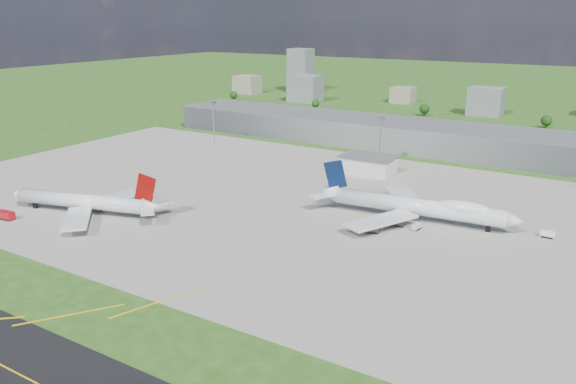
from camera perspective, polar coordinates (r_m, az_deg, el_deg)
The scene contains 21 objects.
ground at distance 335.53m, azimuth 9.91°, elevation 4.12°, with size 1400.00×1400.00×0.00m, color #264B17.
apron at distance 235.29m, azimuth 2.17°, elevation -1.35°, with size 360.00×190.00×0.08m, color gray.
terminal at distance 347.67m, azimuth 10.90°, elevation 5.79°, with size 300.00×42.00×15.00m, color slate.
ops_building at distance 285.92m, azimuth 8.08°, elevation 2.72°, with size 26.00×16.00×8.00m, color silver.
mast_west at distance 351.77m, azimuth -7.59°, elevation 7.78°, with size 3.50×2.00×25.90m.
mast_center at distance 296.38m, azimuth 9.36°, elevation 5.90°, with size 3.50×2.00×25.90m.
airliner_red_twin at distance 237.25m, azimuth -19.80°, elevation -0.97°, with size 68.17×52.14×19.00m.
airliner_blue_quad at distance 221.33m, azimuth 13.02°, elevation -1.47°, with size 79.30×61.98×20.70m.
fire_truck at distance 244.38m, azimuth -26.73°, elevation -2.15°, with size 7.72×3.51×3.35m.
tug_yellow at distance 251.32m, azimuth -13.91°, elevation -0.42°, with size 4.06×3.99×1.80m.
van_white_near at distance 213.48m, azimuth 12.93°, elevation -3.48°, with size 2.75×4.69×2.29m.
van_white_far at distance 221.23m, azimuth 24.86°, elevation -3.94°, with size 4.83×2.39×2.49m.
bldg_far_w at distance 586.70m, azimuth -4.17°, elevation 10.85°, with size 24.00×20.00×18.00m, color gray.
bldg_w at distance 526.81m, azimuth 1.77°, elevation 10.47°, with size 28.00×22.00×24.00m, color slate.
bldg_cw at distance 530.35m, azimuth 11.60°, elevation 9.63°, with size 20.00×18.00×14.00m, color gray.
bldg_c at distance 479.42m, azimuth 19.46°, elevation 8.68°, with size 26.00×20.00×22.00m, color slate.
bldg_tall_w at distance 597.31m, azimuth 1.28°, elevation 12.26°, with size 22.00×20.00×44.00m, color slate.
tree_far_w at distance 535.39m, azimuth -5.53°, elevation 9.77°, with size 7.20×7.20×8.80m.
tree_w at distance 483.00m, azimuth 2.82°, elevation 8.96°, with size 6.75×6.75×8.25m.
tree_c at distance 461.52m, azimuth 13.69°, elevation 8.22°, with size 8.10×8.10×9.90m.
tree_e at distance 438.13m, azimuth 24.78°, elevation 6.61°, with size 7.65×7.65×9.35m.
Camera 1 is at (118.16, -154.78, 75.70)m, focal length 35.00 mm.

